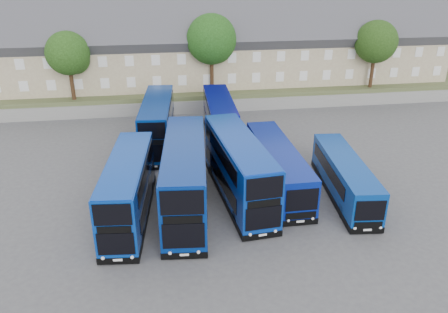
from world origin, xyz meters
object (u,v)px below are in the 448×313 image
dd_front_left (128,190)px  coach_east_a (278,167)px  tree_west (69,55)px  tree_far (394,31)px  tree_mid (213,41)px  tree_east (377,43)px  dd_front_mid (185,178)px

dd_front_left → coach_east_a: 11.76m
coach_east_a → tree_west: tree_west is taller
tree_west → tree_far: (42.00, 7.00, 0.68)m
tree_far → coach_east_a: bearing=-130.7°
tree_mid → tree_east: bearing=-1.4°
coach_east_a → tree_east: 27.62m
dd_front_mid → tree_far: size_ratio=1.45×
dd_front_mid → tree_far: 43.38m
coach_east_a → dd_front_mid: bearing=-162.4°
coach_east_a → tree_far: size_ratio=1.40×
tree_east → dd_front_mid: bearing=-137.6°
tree_west → tree_far: 42.58m
coach_east_a → tree_far: tree_far is taller
dd_front_left → dd_front_mid: 4.00m
dd_front_left → coach_east_a: dd_front_left is taller
dd_front_mid → tree_east: bearing=47.6°
coach_east_a → tree_east: size_ratio=1.48×
dd_front_left → tree_east: (28.95, 23.53, 5.27)m
dd_front_left → tree_west: tree_west is taller
dd_front_mid → tree_far: bearing=49.1°
tree_west → tree_east: bearing=0.0°
dd_front_mid → tree_west: bearing=120.9°
dd_front_left → dd_front_mid: dd_front_mid is taller
tree_mid → dd_front_mid: bearing=-102.1°
dd_front_mid → tree_west: (-10.98, 22.87, 4.63)m
dd_front_left → coach_east_a: size_ratio=0.91×
dd_front_left → tree_east: bearing=44.7°
coach_east_a → tree_west: 28.06m
dd_front_left → coach_east_a: bearing=20.6°
dd_front_left → tree_west: 25.05m
dd_front_mid → tree_mid: (5.02, 23.37, 5.65)m
dd_front_left → coach_east_a: (11.35, 3.05, -0.50)m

